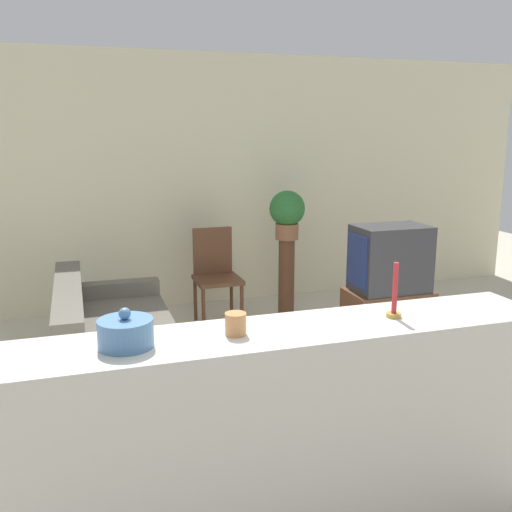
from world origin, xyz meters
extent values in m
plane|color=beige|center=(0.00, 0.00, 0.00)|extent=(14.00, 14.00, 0.00)
cube|color=beige|center=(0.00, 3.43, 1.35)|extent=(9.00, 0.06, 2.70)
cube|color=#605B51|center=(-0.56, 1.62, 0.22)|extent=(0.88, 1.75, 0.44)
cube|color=#605B51|center=(-0.90, 1.62, 0.60)|extent=(0.20, 1.75, 0.33)
cube|color=#605B51|center=(-0.56, 0.82, 0.28)|extent=(0.88, 0.16, 0.57)
cube|color=#605B51|center=(-0.56, 2.42, 0.28)|extent=(0.88, 0.16, 0.57)
cube|color=brown|center=(1.83, 1.66, 0.25)|extent=(0.74, 0.45, 0.49)
cube|color=#333338|center=(1.83, 1.66, 0.79)|extent=(0.64, 0.42, 0.59)
cube|color=navy|center=(1.51, 1.66, 0.79)|extent=(0.02, 0.35, 0.46)
cube|color=brown|center=(0.49, 2.62, 0.46)|extent=(0.44, 0.44, 0.04)
cube|color=brown|center=(0.49, 2.82, 0.71)|extent=(0.40, 0.04, 0.47)
cylinder|color=brown|center=(0.30, 2.43, 0.22)|extent=(0.04, 0.04, 0.44)
cylinder|color=brown|center=(0.68, 2.43, 0.22)|extent=(0.04, 0.04, 0.44)
cylinder|color=brown|center=(0.30, 2.81, 0.22)|extent=(0.04, 0.04, 0.44)
cylinder|color=brown|center=(0.68, 2.81, 0.22)|extent=(0.04, 0.04, 0.44)
cylinder|color=brown|center=(1.26, 2.73, 0.40)|extent=(0.17, 0.17, 0.80)
cylinder|color=#8E5B3D|center=(1.26, 2.73, 0.88)|extent=(0.24, 0.24, 0.16)
sphere|color=#2D7033|center=(1.26, 2.73, 1.12)|extent=(0.37, 0.37, 0.37)
cube|color=beige|center=(0.00, -0.44, 0.52)|extent=(2.61, 0.44, 1.04)
cylinder|color=#4C7AAD|center=(-0.65, -0.44, 1.10)|extent=(0.22, 0.22, 0.12)
sphere|color=#4C7AAD|center=(-0.65, -0.44, 1.18)|extent=(0.05, 0.05, 0.05)
cylinder|color=#C6844C|center=(-0.19, -0.44, 1.09)|extent=(0.09, 0.09, 0.10)
cylinder|color=#B7933D|center=(0.58, -0.44, 1.05)|extent=(0.07, 0.07, 0.02)
cylinder|color=#B7282D|center=(0.58, -0.44, 1.18)|extent=(0.02, 0.02, 0.24)
camera|label=1|loc=(-0.81, -2.67, 1.89)|focal=40.00mm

